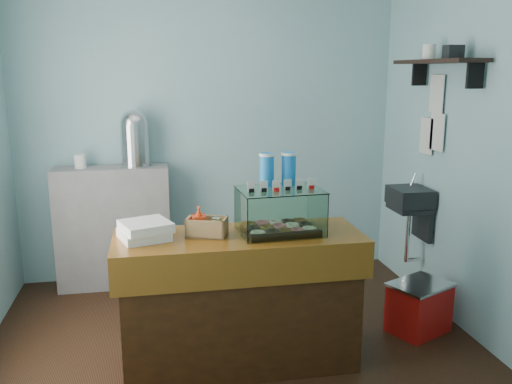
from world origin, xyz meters
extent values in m
plane|color=black|center=(0.00, 0.00, 0.00)|extent=(3.50, 3.50, 0.00)
cube|color=#80B0BA|center=(0.00, 1.50, 1.40)|extent=(3.50, 0.04, 2.80)
cube|color=#80B0BA|center=(0.00, -1.50, 1.40)|extent=(3.50, 0.04, 2.80)
cube|color=#80B0BA|center=(1.75, 0.00, 1.40)|extent=(0.04, 3.00, 2.80)
cube|color=black|center=(1.58, 0.55, 0.90)|extent=(0.30, 0.35, 0.15)
cube|color=black|center=(1.71, 0.55, 0.70)|extent=(0.04, 0.30, 0.35)
cylinder|color=silver|center=(1.65, 0.65, 1.02)|extent=(0.02, 0.02, 0.12)
cylinder|color=silver|center=(1.58, 0.55, 0.55)|extent=(0.04, 0.04, 0.45)
cube|color=black|center=(1.60, 0.30, 2.00)|extent=(0.25, 1.00, 0.03)
cube|color=black|center=(1.67, -0.10, 1.90)|extent=(0.12, 0.03, 0.18)
cube|color=black|center=(1.67, 0.70, 1.90)|extent=(0.12, 0.03, 0.18)
cube|color=silver|center=(1.73, 0.45, 1.45)|extent=(0.01, 0.21, 0.30)
cube|color=silver|center=(1.73, 0.62, 1.40)|extent=(0.01, 0.21, 0.30)
cube|color=silver|center=(1.73, 0.50, 1.75)|extent=(0.01, 0.21, 0.30)
cube|color=#42210C|center=(0.00, -0.25, 0.42)|extent=(1.50, 0.56, 0.84)
cube|color=#512E0A|center=(0.00, -0.25, 0.87)|extent=(1.60, 0.60, 0.06)
cube|color=#512E0A|center=(0.00, -0.53, 0.75)|extent=(1.60, 0.04, 0.18)
cube|color=gray|center=(-0.90, 1.32, 0.55)|extent=(1.00, 0.32, 1.10)
cube|color=black|center=(0.27, -0.24, 0.91)|extent=(0.48, 0.36, 0.02)
torus|color=silver|center=(0.10, -0.36, 0.94)|extent=(0.10, 0.10, 0.03)
torus|color=black|center=(0.19, -0.35, 0.94)|extent=(0.10, 0.10, 0.03)
torus|color=brown|center=(0.28, -0.35, 0.94)|extent=(0.10, 0.10, 0.03)
torus|color=#C55C6C|center=(0.36, -0.34, 0.94)|extent=(0.10, 0.10, 0.03)
torus|color=silver|center=(0.45, -0.34, 0.94)|extent=(0.10, 0.10, 0.03)
torus|color=black|center=(0.10, -0.25, 0.94)|extent=(0.10, 0.10, 0.03)
torus|color=brown|center=(0.18, -0.25, 0.94)|extent=(0.10, 0.10, 0.03)
torus|color=#C55C6C|center=(0.27, -0.24, 0.94)|extent=(0.10, 0.10, 0.03)
torus|color=silver|center=(0.36, -0.24, 0.94)|extent=(0.10, 0.10, 0.03)
torus|color=black|center=(0.44, -0.23, 0.94)|extent=(0.10, 0.10, 0.03)
torus|color=brown|center=(0.09, -0.15, 0.94)|extent=(0.10, 0.10, 0.03)
torus|color=#C55C6C|center=(0.18, -0.14, 0.94)|extent=(0.10, 0.10, 0.03)
torus|color=silver|center=(0.26, -0.14, 0.94)|extent=(0.10, 0.10, 0.03)
torus|color=black|center=(0.35, -0.13, 0.94)|extent=(0.10, 0.10, 0.03)
torus|color=brown|center=(0.43, -0.13, 0.94)|extent=(0.10, 0.10, 0.03)
cube|color=white|center=(0.28, -0.43, 1.04)|extent=(0.52, 0.04, 0.28)
cube|color=white|center=(0.26, -0.06, 1.04)|extent=(0.52, 0.04, 0.28)
cube|color=white|center=(0.01, -0.26, 1.04)|extent=(0.03, 0.38, 0.28)
cube|color=white|center=(0.53, -0.23, 1.04)|extent=(0.03, 0.38, 0.28)
cube|color=white|center=(0.27, -0.24, 1.18)|extent=(0.55, 0.42, 0.01)
cube|color=silver|center=(0.07, -0.30, 1.22)|extent=(0.05, 0.01, 0.07)
cube|color=black|center=(0.07, -0.30, 1.20)|extent=(0.03, 0.02, 0.02)
cube|color=silver|center=(0.15, -0.30, 1.22)|extent=(0.05, 0.01, 0.07)
cube|color=black|center=(0.15, -0.30, 1.20)|extent=(0.03, 0.02, 0.02)
cube|color=silver|center=(0.23, -0.30, 1.22)|extent=(0.05, 0.01, 0.07)
cube|color=red|center=(0.23, -0.30, 1.20)|extent=(0.03, 0.02, 0.02)
cube|color=silver|center=(0.31, -0.29, 1.22)|extent=(0.05, 0.01, 0.07)
cube|color=black|center=(0.31, -0.29, 1.20)|extent=(0.03, 0.02, 0.02)
cube|color=silver|center=(0.39, -0.29, 1.22)|extent=(0.05, 0.01, 0.07)
cube|color=black|center=(0.39, -0.29, 1.20)|extent=(0.03, 0.02, 0.02)
cube|color=silver|center=(0.47, -0.28, 1.22)|extent=(0.05, 0.01, 0.07)
cube|color=red|center=(0.47, -0.28, 1.20)|extent=(0.03, 0.02, 0.02)
cylinder|color=#1A7EDD|center=(0.21, -0.13, 1.30)|extent=(0.09, 0.09, 0.22)
cylinder|color=white|center=(0.21, -0.13, 1.40)|extent=(0.10, 0.10, 0.02)
cylinder|color=#1A7EDD|center=(0.36, -0.12, 1.30)|extent=(0.09, 0.09, 0.22)
cylinder|color=white|center=(0.36, -0.12, 1.40)|extent=(0.10, 0.10, 0.02)
cube|color=tan|center=(-0.21, -0.23, 0.91)|extent=(0.29, 0.23, 0.01)
cube|color=tan|center=(-0.23, -0.30, 0.96)|extent=(0.24, 0.10, 0.12)
cube|color=tan|center=(-0.18, -0.17, 0.96)|extent=(0.24, 0.10, 0.12)
cube|color=tan|center=(-0.32, -0.19, 0.96)|extent=(0.06, 0.15, 0.12)
cube|color=tan|center=(-0.09, -0.27, 0.96)|extent=(0.06, 0.15, 0.12)
imported|color=#F04216|center=(-0.25, -0.22, 1.00)|extent=(0.11, 0.11, 0.18)
cylinder|color=#438825|center=(-0.15, -0.25, 0.96)|extent=(0.06, 0.06, 0.10)
cylinder|color=silver|center=(-0.15, -0.25, 1.02)|extent=(0.05, 0.05, 0.01)
cube|color=white|center=(-0.60, -0.22, 0.93)|extent=(0.35, 0.35, 0.06)
cube|color=white|center=(-0.59, -0.22, 0.98)|extent=(0.36, 0.36, 0.06)
cylinder|color=silver|center=(-0.68, 1.32, 1.10)|extent=(0.27, 0.27, 0.01)
cylinder|color=silver|center=(-0.68, 1.32, 1.29)|extent=(0.24, 0.24, 0.37)
sphere|color=silver|center=(-0.68, 1.32, 1.48)|extent=(0.24, 0.24, 0.24)
cube|color=red|center=(1.40, -0.06, 0.18)|extent=(0.51, 0.46, 0.36)
cube|color=silver|center=(1.40, -0.06, 0.37)|extent=(0.54, 0.49, 0.02)
camera|label=1|loc=(-0.52, -3.54, 1.93)|focal=38.00mm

